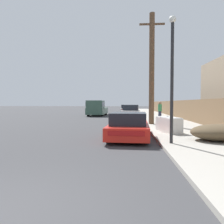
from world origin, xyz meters
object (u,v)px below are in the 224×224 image
object	(u,v)px
car_parked_far	(127,110)
pedestrian	(160,111)
pickup_truck	(97,108)
street_lamp	(172,70)
utility_pole	(152,68)
parked_sports_car_red	(129,127)
discarded_fridge	(169,125)
car_parked_mid	(131,112)
brush_pile	(220,132)

from	to	relation	value
car_parked_far	pedestrian	xyz separation A→B (m)	(2.96, -12.91, 0.31)
pickup_truck	street_lamp	size ratio (longest dim) A/B	1.22
car_parked_far	utility_pole	world-z (taller)	utility_pole
pickup_truck	pedestrian	distance (m)	10.41
parked_sports_car_red	car_parked_far	xyz separation A→B (m)	(-0.05, 22.77, 0.10)
discarded_fridge	car_parked_mid	world-z (taller)	car_parked_mid
parked_sports_car_red	pedestrian	size ratio (longest dim) A/B	2.57
discarded_fridge	pickup_truck	world-z (taller)	pickup_truck
pedestrian	street_lamp	bearing A→B (deg)	-96.53
car_parked_mid	pedestrian	bearing A→B (deg)	-46.95
street_lamp	car_parked_far	bearing A→B (deg)	93.83
discarded_fridge	pedestrian	size ratio (longest dim) A/B	1.17
brush_pile	car_parked_far	bearing A→B (deg)	98.85
utility_pole	discarded_fridge	bearing A→B (deg)	-84.85
discarded_fridge	parked_sports_car_red	bearing A→B (deg)	-158.07
car_parked_mid	pedestrian	size ratio (longest dim) A/B	2.58
car_parked_mid	pickup_truck	xyz separation A→B (m)	(-4.28, 4.67, 0.29)
pickup_truck	discarded_fridge	bearing A→B (deg)	111.84
car_parked_far	discarded_fridge	bearing A→B (deg)	-84.42
parked_sports_car_red	pickup_truck	bearing A→B (deg)	105.82
street_lamp	brush_pile	xyz separation A→B (m)	(2.06, 0.70, -2.42)
car_parked_mid	discarded_fridge	bearing A→B (deg)	-76.74
pickup_truck	brush_pile	distance (m)	20.22
street_lamp	car_parked_mid	bearing A→B (deg)	94.69
brush_pile	car_parked_mid	bearing A→B (deg)	103.09
parked_sports_car_red	street_lamp	distance (m)	3.29
utility_pole	street_lamp	bearing A→B (deg)	-90.89
discarded_fridge	parked_sports_car_red	xyz separation A→B (m)	(-2.10, -1.55, 0.05)
brush_pile	pickup_truck	bearing A→B (deg)	111.93
car_parked_far	parked_sports_car_red	bearing A→B (deg)	-90.09
pickup_truck	pedestrian	bearing A→B (deg)	132.33
discarded_fridge	car_parked_mid	size ratio (longest dim) A/B	0.45
discarded_fridge	pickup_truck	distance (m)	17.27
pickup_truck	street_lamp	bearing A→B (deg)	107.24
pickup_truck	car_parked_mid	bearing A→B (deg)	133.96
pedestrian	parked_sports_car_red	bearing A→B (deg)	-106.45
discarded_fridge	pedestrian	distance (m)	8.36
discarded_fridge	car_parked_far	world-z (taller)	car_parked_far
utility_pole	brush_pile	xyz separation A→B (m)	(1.94, -6.96, -3.71)
street_lamp	discarded_fridge	bearing A→B (deg)	81.01
brush_pile	utility_pole	bearing A→B (deg)	105.59
car_parked_far	brush_pile	bearing A→B (deg)	-81.37
discarded_fridge	brush_pile	world-z (taller)	discarded_fridge
parked_sports_car_red	pickup_truck	distance (m)	18.17
utility_pole	brush_pile	size ratio (longest dim) A/B	3.45
utility_pole	car_parked_far	bearing A→B (deg)	95.97
car_parked_mid	pickup_truck	size ratio (longest dim) A/B	0.73
car_parked_mid	street_lamp	distance (m)	14.99
car_parked_far	street_lamp	size ratio (longest dim) A/B	0.94
car_parked_far	pedestrian	size ratio (longest dim) A/B	2.72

